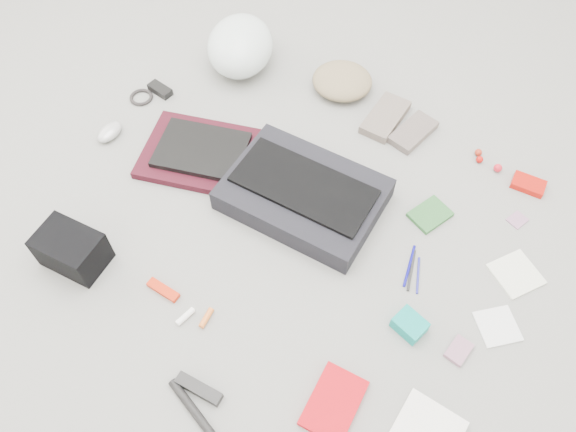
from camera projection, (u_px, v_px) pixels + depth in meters
The scene contains 32 objects.
ground_plane at pixel (288, 225), 1.77m from camera, with size 4.00×4.00×0.00m, color slate.
messenger_bag at pixel (303, 194), 1.78m from camera, with size 0.48×0.34×0.08m, color black.
bag_flap at pixel (304, 186), 1.74m from camera, with size 0.44×0.20×0.01m, color black.
laptop_sleeve at pixel (202, 154), 1.91m from camera, with size 0.40×0.30×0.03m, color #3A0D17.
laptop at pixel (201, 150), 1.89m from camera, with size 0.29×0.21×0.02m, color black.
bike_helmet at pixel (240, 46), 2.10m from camera, with size 0.25×0.31×0.18m, color white.
beanie at pixel (342, 81), 2.08m from camera, with size 0.22×0.21×0.08m, color #887554.
mitten_left at pixel (385, 117), 2.00m from camera, with size 0.11×0.21×0.03m, color #71635A.
mitten_right at pixel (413, 132), 1.97m from camera, with size 0.09×0.18×0.03m, color #655954.
power_brick at pixel (160, 90), 2.09m from camera, with size 0.09×0.04×0.03m, color black.
cable_coil at pixel (141, 97), 2.07m from camera, with size 0.09×0.09×0.01m, color black.
mouse at pixel (110, 132), 1.96m from camera, with size 0.06×0.10×0.04m, color #ABABAB.
camera_bag at pixel (72, 249), 1.65m from camera, with size 0.19×0.13×0.12m, color black.
multitool at pixel (163, 290), 1.63m from camera, with size 0.10×0.03×0.02m, color red.
toiletry_tube_white at pixel (185, 316), 1.58m from camera, with size 0.02×0.02×0.06m, color white.
toiletry_tube_orange at pixel (206, 318), 1.58m from camera, with size 0.02×0.02×0.06m, color orange.
u_lock at pixel (199, 389), 1.46m from camera, with size 0.13×0.03×0.03m, color black.
bike_pump at pixel (200, 419), 1.42m from camera, with size 0.02×0.02×0.25m, color black.
book_red at pixel (334, 403), 1.45m from camera, with size 0.12×0.18×0.02m, color red.
notepad at pixel (430, 214), 1.78m from camera, with size 0.09×0.12×0.01m, color #285B2A.
pen_blue at pixel (409, 266), 1.68m from camera, with size 0.01×0.01×0.15m, color #0D0A80.
pen_black at pixel (411, 270), 1.67m from camera, with size 0.01×0.01×0.14m, color black.
pen_navy at pixel (418, 275), 1.66m from camera, with size 0.01×0.01×0.12m, color navy.
accordion_wallet at pixel (410, 325), 1.55m from camera, with size 0.09×0.07×0.04m, color #058F85.
card_deck at pixel (459, 351), 1.53m from camera, with size 0.05×0.08×0.01m, color #A06C84.
napkin_top at pixel (516, 274), 1.66m from camera, with size 0.13×0.13×0.01m, color silver.
napkin_bottom at pixel (497, 326), 1.57m from camera, with size 0.11×0.11×0.01m, color silver.
lollipop_a at pixel (478, 152), 1.92m from camera, with size 0.02×0.02×0.02m, color #A02915.
lollipop_b at pixel (480, 159), 1.90m from camera, with size 0.02×0.02×0.02m, color #B90D08.
lollipop_c at pixel (498, 168), 1.88m from camera, with size 0.03×0.03×0.03m, color red.
altoids_tin at pixel (528, 184), 1.84m from camera, with size 0.10×0.07×0.02m, color #B2130B.
stamp_sheet at pixel (517, 220), 1.77m from camera, with size 0.05×0.06×0.00m, color #A26E90.
Camera 1 is at (0.48, -0.83, 1.48)m, focal length 35.00 mm.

